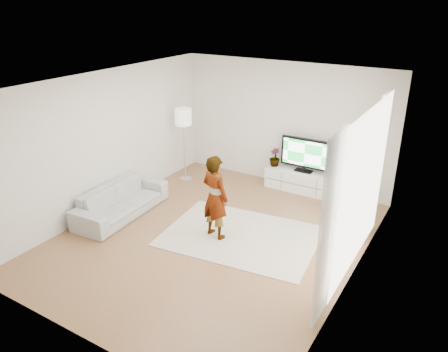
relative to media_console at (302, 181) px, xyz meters
The scene contains 17 objects.
floor 2.84m from the media_console, 102.57° to the right, with size 6.00×6.00×0.00m, color #A6744B.
ceiling 3.82m from the media_console, 102.57° to the right, with size 6.00×6.00×0.00m, color white.
wall_left 4.33m from the media_console, 138.42° to the right, with size 0.02×6.00×2.80m, color silver.
wall_right 3.54m from the media_console, 55.74° to the right, with size 0.02×6.00×2.80m, color silver.
wall_back 1.34m from the media_console, 159.13° to the left, with size 5.00×0.02×2.80m, color silver.
wall_front 5.91m from the media_console, 96.11° to the right, with size 5.00×0.02×2.80m, color silver.
window 3.32m from the media_console, 52.91° to the right, with size 0.01×2.60×2.50m, color white.
curtain_near 4.31m from the media_console, 64.65° to the right, with size 0.04×0.70×2.60m, color white.
curtain_far 2.41m from the media_console, 33.15° to the right, with size 0.04×0.70×2.60m, color white.
media_console is the anchor object (origin of this frame).
television 0.65m from the media_console, 90.00° to the left, with size 1.10×0.22×0.76m.
game_console 0.81m from the media_console, ahead, with size 0.07×0.18×0.24m.
potted_plant 0.83m from the media_console, behind, with size 0.24×0.24×0.42m, color #3F7238.
rug 2.49m from the media_console, 94.65° to the right, with size 2.74×1.97×0.01m, color beige.
player 2.82m from the media_console, 102.58° to the right, with size 0.57×0.37×1.55m, color #334772.
sofa 3.98m from the media_console, 132.07° to the right, with size 2.09×0.82×0.61m, color #B5B5B0.
floor_lamp 3.03m from the media_console, 163.09° to the right, with size 0.38×0.38×1.72m.
Camera 1 is at (3.77, -5.82, 4.11)m, focal length 35.00 mm.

